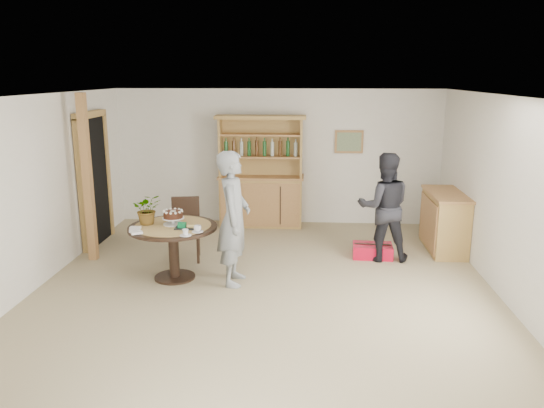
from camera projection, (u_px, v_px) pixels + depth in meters
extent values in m
plane|color=tan|center=(263.00, 295.00, 6.78)|extent=(7.00, 7.00, 0.00)
cube|color=white|center=(278.00, 157.00, 9.88)|extent=(6.00, 0.04, 2.50)
cube|color=white|center=(215.00, 338.00, 3.09)|extent=(6.00, 0.04, 2.50)
cube|color=white|center=(26.00, 197.00, 6.67)|extent=(0.04, 7.00, 2.50)
cube|color=white|center=(514.00, 204.00, 6.30)|extent=(0.04, 7.00, 2.50)
cube|color=white|center=(263.00, 96.00, 6.19)|extent=(6.00, 7.00, 0.04)
cube|color=#AF8049|center=(349.00, 142.00, 9.70)|extent=(0.52, 0.03, 0.42)
cube|color=#59724C|center=(349.00, 142.00, 9.68)|extent=(0.44, 0.02, 0.34)
cube|color=black|center=(94.00, 181.00, 8.66)|extent=(0.10, 0.90, 2.10)
cube|color=tan|center=(82.00, 188.00, 8.17)|extent=(0.12, 0.10, 2.10)
cube|color=tan|center=(106.00, 176.00, 9.14)|extent=(0.12, 0.10, 2.10)
cube|color=tan|center=(90.00, 115.00, 8.40)|extent=(0.12, 1.10, 0.10)
cube|color=#AF8049|center=(87.00, 179.00, 7.82)|extent=(0.12, 0.12, 2.50)
cube|color=tan|center=(261.00, 202.00, 9.83)|extent=(1.50, 0.50, 0.90)
cube|color=#AF8049|center=(261.00, 177.00, 9.72)|extent=(1.56, 0.54, 0.04)
cube|color=tan|center=(261.00, 146.00, 9.69)|extent=(1.50, 0.04, 1.06)
cube|color=tan|center=(221.00, 147.00, 9.59)|extent=(0.04, 0.34, 1.06)
cube|color=tan|center=(301.00, 148.00, 9.50)|extent=(0.04, 0.34, 1.06)
cube|color=#AF8049|center=(261.00, 157.00, 9.58)|extent=(1.44, 0.32, 0.03)
cube|color=#AF8049|center=(261.00, 135.00, 9.49)|extent=(1.44, 0.32, 0.03)
cube|color=tan|center=(261.00, 117.00, 9.42)|extent=(1.62, 0.40, 0.06)
cylinder|color=#194C1E|center=(230.00, 148.00, 9.58)|extent=(0.07, 0.07, 0.28)
cylinder|color=#4C2D14|center=(239.00, 148.00, 9.57)|extent=(0.07, 0.07, 0.28)
cylinder|color=#B2BFB2|center=(247.00, 148.00, 9.56)|extent=(0.07, 0.07, 0.28)
cylinder|color=#194C1E|center=(256.00, 148.00, 9.55)|extent=(0.07, 0.07, 0.28)
cylinder|color=#4C2D14|center=(265.00, 148.00, 9.54)|extent=(0.07, 0.07, 0.28)
cylinder|color=#B2BFB2|center=(274.00, 148.00, 9.53)|extent=(0.07, 0.07, 0.28)
cylinder|color=#194C1E|center=(283.00, 148.00, 9.52)|extent=(0.07, 0.07, 0.28)
cylinder|color=#4C2D14|center=(292.00, 148.00, 9.51)|extent=(0.07, 0.07, 0.28)
cube|color=tan|center=(444.00, 223.00, 8.44)|extent=(0.50, 1.20, 0.90)
cube|color=#AF8049|center=(447.00, 194.00, 8.33)|extent=(0.54, 1.26, 0.04)
cylinder|color=black|center=(173.00, 227.00, 7.18)|extent=(1.20, 1.20, 0.04)
cylinder|color=black|center=(174.00, 253.00, 7.27)|extent=(0.14, 0.14, 0.70)
cylinder|color=black|center=(175.00, 277.00, 7.35)|extent=(0.56, 0.56, 0.03)
cylinder|color=#A68651|center=(173.00, 226.00, 7.17)|extent=(1.04, 1.04, 0.01)
cube|color=black|center=(186.00, 231.00, 7.97)|extent=(0.49, 0.49, 0.04)
cube|color=black|center=(186.00, 212.00, 8.10)|extent=(0.42, 0.10, 0.46)
cube|color=black|center=(185.00, 198.00, 8.05)|extent=(0.42, 0.11, 0.05)
cube|color=black|center=(174.00, 250.00, 7.84)|extent=(0.04, 0.04, 0.44)
cube|color=black|center=(198.00, 249.00, 7.87)|extent=(0.04, 0.04, 0.44)
cube|color=black|center=(175.00, 243.00, 8.18)|extent=(0.04, 0.04, 0.44)
cube|color=black|center=(199.00, 242.00, 8.22)|extent=(0.04, 0.04, 0.44)
cylinder|color=white|center=(173.00, 224.00, 7.22)|extent=(0.28, 0.28, 0.01)
cylinder|color=white|center=(173.00, 221.00, 7.21)|extent=(0.05, 0.05, 0.08)
cylinder|color=white|center=(173.00, 218.00, 7.20)|extent=(0.30, 0.30, 0.01)
cylinder|color=#3F1D12|center=(173.00, 214.00, 7.19)|extent=(0.26, 0.26, 0.09)
cylinder|color=white|center=(173.00, 211.00, 7.18)|extent=(0.08, 0.08, 0.01)
sphere|color=white|center=(182.00, 211.00, 7.17)|extent=(0.04, 0.04, 0.04)
sphere|color=white|center=(181.00, 210.00, 7.23)|extent=(0.04, 0.04, 0.04)
sphere|color=white|center=(179.00, 209.00, 7.27)|extent=(0.04, 0.04, 0.04)
sphere|color=white|center=(175.00, 209.00, 7.29)|extent=(0.04, 0.04, 0.04)
sphere|color=white|center=(170.00, 209.00, 7.28)|extent=(0.04, 0.04, 0.04)
sphere|color=white|center=(167.00, 210.00, 7.24)|extent=(0.04, 0.04, 0.04)
sphere|color=white|center=(164.00, 211.00, 7.19)|extent=(0.04, 0.04, 0.04)
sphere|color=white|center=(164.00, 212.00, 7.13)|extent=(0.04, 0.04, 0.04)
sphere|color=white|center=(167.00, 213.00, 7.08)|extent=(0.04, 0.04, 0.04)
sphere|color=white|center=(171.00, 213.00, 7.06)|extent=(0.04, 0.04, 0.04)
sphere|color=white|center=(175.00, 213.00, 7.07)|extent=(0.04, 0.04, 0.04)
sphere|color=white|center=(179.00, 212.00, 7.11)|extent=(0.04, 0.04, 0.04)
imported|color=#3F7233|center=(147.00, 209.00, 7.19)|extent=(0.47, 0.44, 0.42)
cube|color=black|center=(187.00, 228.00, 7.04)|extent=(0.30, 0.20, 0.01)
cube|color=#0C733C|center=(182.00, 225.00, 7.04)|extent=(0.10, 0.10, 0.06)
cube|color=#0C733C|center=(182.00, 223.00, 7.03)|extent=(0.11, 0.02, 0.01)
cylinder|color=silver|center=(198.00, 232.00, 6.88)|extent=(0.15, 0.15, 0.01)
imported|color=silver|center=(198.00, 228.00, 6.87)|extent=(0.10, 0.10, 0.08)
cylinder|color=silver|center=(186.00, 235.00, 6.72)|extent=(0.15, 0.15, 0.01)
imported|color=silver|center=(185.00, 232.00, 6.71)|extent=(0.08, 0.08, 0.07)
cube|color=white|center=(135.00, 228.00, 7.00)|extent=(0.14, 0.08, 0.03)
cube|color=white|center=(135.00, 230.00, 6.89)|extent=(0.16, 0.11, 0.03)
cube|color=white|center=(137.00, 233.00, 6.79)|extent=(0.16, 0.14, 0.03)
imported|color=gray|center=(234.00, 218.00, 6.99)|extent=(0.45, 0.67, 1.80)
imported|color=black|center=(384.00, 207.00, 7.93)|extent=(0.81, 0.64, 1.64)
cube|color=red|center=(372.00, 251.00, 8.18)|extent=(0.62, 0.43, 0.20)
cube|color=black|center=(373.00, 244.00, 8.15)|extent=(0.56, 0.07, 0.01)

